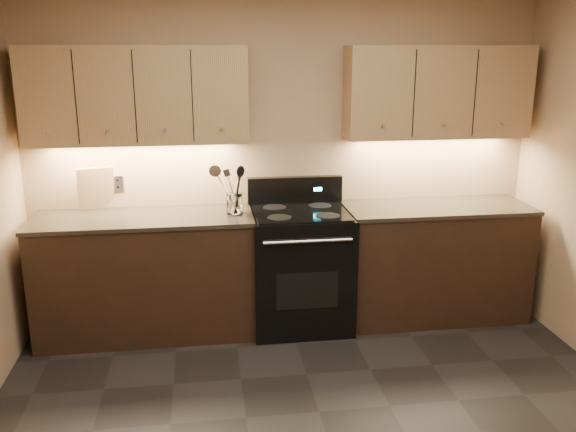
# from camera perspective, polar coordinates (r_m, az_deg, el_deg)

# --- Properties ---
(wall_back) EXTENTS (4.00, 0.04, 2.60)m
(wall_back) POSITION_cam_1_polar(r_m,az_deg,el_deg) (4.86, -0.35, 5.60)
(wall_back) COLOR tan
(wall_back) RESTS_ON ground
(counter_left) EXTENTS (1.62, 0.62, 0.93)m
(counter_left) POSITION_cam_1_polar(r_m,az_deg,el_deg) (4.77, -13.11, -5.42)
(counter_left) COLOR black
(counter_left) RESTS_ON ground
(counter_right) EXTENTS (1.46, 0.62, 0.93)m
(counter_right) POSITION_cam_1_polar(r_m,az_deg,el_deg) (5.08, 13.47, -4.12)
(counter_right) COLOR black
(counter_right) RESTS_ON ground
(stove) EXTENTS (0.76, 0.68, 1.14)m
(stove) POSITION_cam_1_polar(r_m,az_deg,el_deg) (4.78, 1.14, -4.78)
(stove) COLOR black
(stove) RESTS_ON ground
(upper_cab_left) EXTENTS (1.60, 0.30, 0.70)m
(upper_cab_left) POSITION_cam_1_polar(r_m,az_deg,el_deg) (4.63, -13.98, 10.90)
(upper_cab_left) COLOR #A78053
(upper_cab_left) RESTS_ON wall_back
(upper_cab_right) EXTENTS (1.44, 0.30, 0.70)m
(upper_cab_right) POSITION_cam_1_polar(r_m,az_deg,el_deg) (4.95, 13.82, 11.19)
(upper_cab_right) COLOR #A78053
(upper_cab_right) RESTS_ON wall_back
(outlet_plate) EXTENTS (0.08, 0.01, 0.12)m
(outlet_plate) POSITION_cam_1_polar(r_m,az_deg,el_deg) (4.89, -15.64, 2.94)
(outlet_plate) COLOR #B2B5BA
(outlet_plate) RESTS_ON wall_back
(utensil_crock) EXTENTS (0.13, 0.13, 0.15)m
(utensil_crock) POSITION_cam_1_polar(r_m,az_deg,el_deg) (4.58, -5.03, 1.08)
(utensil_crock) COLOR white
(utensil_crock) RESTS_ON counter_left
(cutting_board) EXTENTS (0.29, 0.16, 0.34)m
(cutting_board) POSITION_cam_1_polar(r_m,az_deg,el_deg) (4.88, -17.55, 2.48)
(cutting_board) COLOR tan
(cutting_board) RESTS_ON counter_left
(wooden_spoon) EXTENTS (0.16, 0.16, 0.32)m
(wooden_spoon) POSITION_cam_1_polar(r_m,az_deg,el_deg) (4.55, -5.51, 2.35)
(wooden_spoon) COLOR tan
(wooden_spoon) RESTS_ON utensil_crock
(black_spoon) EXTENTS (0.11, 0.13, 0.36)m
(black_spoon) POSITION_cam_1_polar(r_m,az_deg,el_deg) (4.57, -5.05, 2.65)
(black_spoon) COLOR black
(black_spoon) RESTS_ON utensil_crock
(steel_spatula) EXTENTS (0.19, 0.11, 0.36)m
(steel_spatula) POSITION_cam_1_polar(r_m,az_deg,el_deg) (4.56, -4.65, 2.59)
(steel_spatula) COLOR silver
(steel_spatula) RESTS_ON utensil_crock
(steel_skimmer) EXTENTS (0.26, 0.10, 0.38)m
(steel_skimmer) POSITION_cam_1_polar(r_m,az_deg,el_deg) (4.54, -4.77, 2.72)
(steel_skimmer) COLOR silver
(steel_skimmer) RESTS_ON utensil_crock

